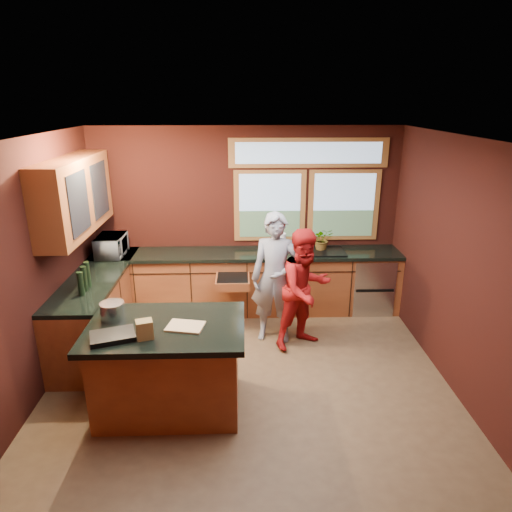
{
  "coord_description": "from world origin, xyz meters",
  "views": [
    {
      "loc": [
        -0.06,
        -4.61,
        3.07
      ],
      "look_at": [
        0.1,
        0.4,
        1.32
      ],
      "focal_mm": 32.0,
      "sensor_mm": 36.0,
      "label": 1
    }
  ],
  "objects_px": {
    "island": "(169,366)",
    "person_grey": "(275,278)",
    "stock_pot": "(113,311)",
    "cutting_board": "(185,326)",
    "person_red": "(305,289)"
  },
  "relations": [
    {
      "from": "island",
      "to": "person_grey",
      "type": "relative_size",
      "value": 0.9
    },
    {
      "from": "stock_pot",
      "to": "cutting_board",
      "type": "bearing_deg",
      "value": -14.93
    },
    {
      "from": "island",
      "to": "person_red",
      "type": "xyz_separation_m",
      "value": [
        1.55,
        1.22,
        0.31
      ]
    },
    {
      "from": "island",
      "to": "cutting_board",
      "type": "distance_m",
      "value": 0.52
    },
    {
      "from": "cutting_board",
      "to": "stock_pot",
      "type": "xyz_separation_m",
      "value": [
        -0.75,
        0.2,
        0.08
      ]
    },
    {
      "from": "person_red",
      "to": "cutting_board",
      "type": "distance_m",
      "value": 1.86
    },
    {
      "from": "cutting_board",
      "to": "person_red",
      "type": "bearing_deg",
      "value": 43.36
    },
    {
      "from": "person_red",
      "to": "cutting_board",
      "type": "xyz_separation_m",
      "value": [
        -1.35,
        -1.27,
        0.17
      ]
    },
    {
      "from": "person_red",
      "to": "cutting_board",
      "type": "height_order",
      "value": "person_red"
    },
    {
      "from": "cutting_board",
      "to": "stock_pot",
      "type": "bearing_deg",
      "value": 165.07
    },
    {
      "from": "stock_pot",
      "to": "person_red",
      "type": "bearing_deg",
      "value": 27.09
    },
    {
      "from": "person_grey",
      "to": "person_red",
      "type": "height_order",
      "value": "person_grey"
    },
    {
      "from": "stock_pot",
      "to": "person_grey",
      "type": "bearing_deg",
      "value": 35.67
    },
    {
      "from": "island",
      "to": "cutting_board",
      "type": "xyz_separation_m",
      "value": [
        0.2,
        -0.05,
        0.48
      ]
    },
    {
      "from": "person_red",
      "to": "stock_pot",
      "type": "distance_m",
      "value": 2.37
    }
  ]
}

